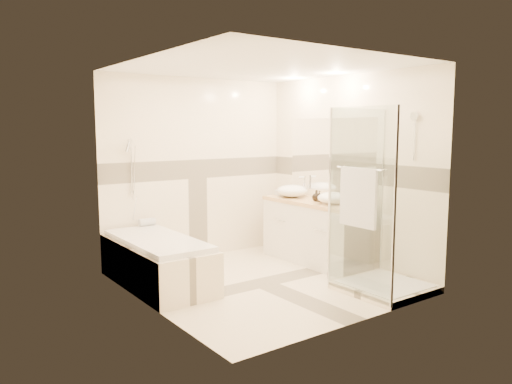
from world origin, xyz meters
TOP-DOWN VIEW (x-y plane):
  - room at (0.06, 0.01)m, footprint 2.82×3.02m
  - bathtub at (-1.02, 0.65)m, footprint 0.75×1.70m
  - vanity at (1.12, 0.30)m, footprint 0.58×1.62m
  - shower_enclosure at (0.83, -0.97)m, footprint 0.96×0.93m
  - vessel_sink_near at (1.10, 0.76)m, footprint 0.44×0.44m
  - vessel_sink_far at (1.10, -0.04)m, footprint 0.39×0.39m
  - faucet_near at (1.32, 0.76)m, footprint 0.12×0.03m
  - faucet_far at (1.32, -0.04)m, footprint 0.11×0.03m
  - amenity_bottle_a at (1.10, 0.21)m, footprint 0.07×0.07m
  - amenity_bottle_b at (1.10, 0.26)m, footprint 0.12×0.12m
  - folded_towels at (1.10, 0.97)m, footprint 0.15×0.23m
  - rolled_towel at (-0.82, 1.39)m, footprint 0.21×0.10m

SIDE VIEW (x-z plane):
  - bathtub at x=-1.02m, z-range 0.03..0.59m
  - vanity at x=1.12m, z-range 0.00..0.85m
  - shower_enclosure at x=0.83m, z-range -0.51..1.53m
  - rolled_towel at x=-0.82m, z-range 0.56..0.66m
  - folded_towels at x=1.10m, z-range 0.85..0.92m
  - amenity_bottle_a at x=1.10m, z-range 0.85..0.99m
  - amenity_bottle_b at x=1.10m, z-range 0.85..1.00m
  - vessel_sink_far at x=1.10m, z-range 0.85..1.01m
  - vessel_sink_near at x=1.10m, z-range 0.85..1.03m
  - faucet_far at x=1.32m, z-range 0.87..1.13m
  - faucet_near at x=1.32m, z-range 0.87..1.16m
  - room at x=0.06m, z-range 0.00..2.52m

